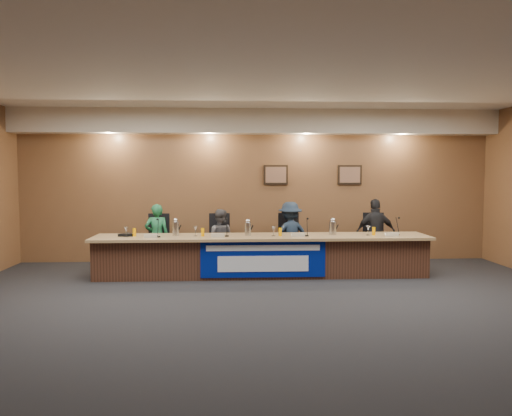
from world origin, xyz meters
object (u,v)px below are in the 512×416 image
(carafe_left, at_px, (176,229))
(panelist_a, at_px, (157,237))
(speakerphone, at_px, (126,235))
(panelist_d, at_px, (376,233))
(office_chair_b, at_px, (220,244))
(office_chair_c, at_px, (289,243))
(carafe_right, at_px, (333,228))
(panelist_c, at_px, (290,235))
(office_chair_d, at_px, (374,243))
(banner, at_px, (263,259))
(office_chair_a, at_px, (158,244))
(carafe_mid, at_px, (248,229))
(dais_body, at_px, (262,257))
(panelist_b, at_px, (219,239))

(carafe_left, bearing_deg, panelist_a, 121.56)
(carafe_left, height_order, speakerphone, carafe_left)
(panelist_d, relative_size, office_chair_b, 2.86)
(panelist_a, distance_m, carafe_left, 0.89)
(panelist_d, height_order, office_chair_b, panelist_d)
(panelist_a, relative_size, office_chair_c, 2.68)
(office_chair_b, xyz_separation_m, carafe_right, (2.11, -0.82, 0.39))
(panelist_c, height_order, office_chair_d, panelist_c)
(banner, height_order, speakerphone, speakerphone)
(office_chair_a, xyz_separation_m, office_chair_d, (4.35, 0.00, 0.00))
(carafe_right, bearing_deg, panelist_c, 134.16)
(panelist_a, relative_size, carafe_mid, 5.34)
(banner, relative_size, panelist_c, 1.67)
(banner, xyz_separation_m, office_chair_b, (-0.79, 1.24, 0.10))
(office_chair_a, relative_size, speakerphone, 1.50)
(banner, distance_m, carafe_right, 1.47)
(banner, distance_m, office_chair_b, 1.47)
(panelist_d, height_order, office_chair_a, panelist_d)
(office_chair_d, bearing_deg, banner, -141.78)
(office_chair_a, relative_size, carafe_mid, 1.99)
(panelist_c, xyz_separation_m, carafe_left, (-2.18, -0.73, 0.22))
(banner, distance_m, carafe_mid, 0.69)
(panelist_a, xyz_separation_m, panelist_d, (4.35, 0.00, 0.04))
(panelist_d, bearing_deg, carafe_mid, 16.17)
(office_chair_d, height_order, carafe_mid, carafe_mid)
(panelist_d, distance_m, speakerphone, 4.85)
(office_chair_b, bearing_deg, dais_body, -47.84)
(carafe_mid, bearing_deg, office_chair_a, 154.76)
(panelist_d, distance_m, office_chair_a, 4.36)
(dais_body, distance_m, carafe_left, 1.65)
(panelist_a, bearing_deg, carafe_left, 116.72)
(panelist_b, distance_m, carafe_left, 1.10)
(office_chair_a, bearing_deg, carafe_left, -61.67)
(panelist_d, bearing_deg, speakerphone, 8.98)
(office_chair_a, bearing_deg, panelist_a, -90.04)
(panelist_a, relative_size, office_chair_b, 2.68)
(panelist_c, height_order, speakerphone, panelist_c)
(dais_body, xyz_separation_m, banner, (0.00, -0.41, 0.03))
(panelist_c, bearing_deg, carafe_left, 3.58)
(office_chair_c, relative_size, carafe_right, 1.95)
(panelist_b, xyz_separation_m, panelist_c, (1.40, 0.00, 0.07))
(carafe_right, bearing_deg, dais_body, -179.98)
(dais_body, bearing_deg, office_chair_d, 19.44)
(speakerphone, bearing_deg, panelist_d, 8.55)
(banner, relative_size, panelist_d, 1.60)
(dais_body, distance_m, carafe_mid, 0.58)
(dais_body, height_order, panelist_c, panelist_c)
(panelist_c, distance_m, carafe_right, 1.03)
(banner, relative_size, panelist_b, 1.86)
(carafe_mid, distance_m, carafe_right, 1.57)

